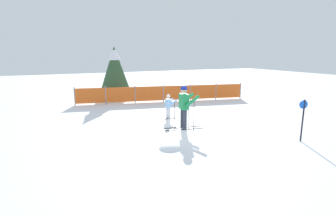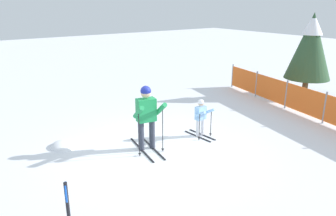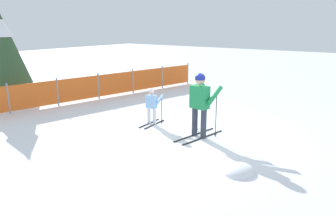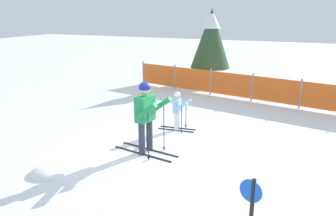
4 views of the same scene
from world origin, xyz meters
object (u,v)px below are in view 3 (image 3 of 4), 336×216
safety_fence (98,86)px  conifer_far (4,48)px  skier_adult (200,99)px  skier_child (152,103)px

safety_fence → conifer_far: bearing=132.3°
skier_adult → safety_fence: size_ratio=0.17×
safety_fence → skier_adult: bearing=-105.8°
skier_child → conifer_far: size_ratio=0.33×
skier_child → conifer_far: (-0.84, 6.37, 1.40)m
skier_adult → safety_fence: (1.58, 5.57, -0.50)m
skier_adult → safety_fence: bearing=83.9°
skier_child → conifer_far: conifer_far is taller
skier_child → safety_fence: skier_child is taller
skier_adult → conifer_far: size_ratio=0.52×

